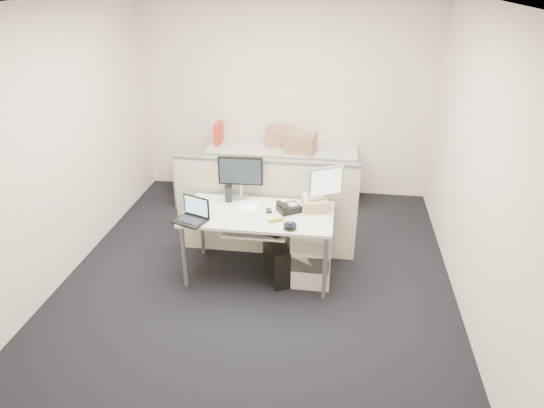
% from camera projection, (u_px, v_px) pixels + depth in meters
% --- Properties ---
extents(floor, '(4.00, 4.50, 0.01)m').
position_uv_depth(floor, '(259.00, 274.00, 5.18)').
color(floor, black).
rests_on(floor, ground).
extents(ceiling, '(4.00, 4.50, 0.01)m').
position_uv_depth(ceiling, '(255.00, 0.00, 3.99)').
color(ceiling, white).
rests_on(ceiling, ground).
extents(wall_back, '(4.00, 0.02, 2.70)m').
position_uv_depth(wall_back, '(285.00, 98.00, 6.58)').
color(wall_back, beige).
rests_on(wall_back, ground).
extents(wall_front, '(4.00, 0.02, 2.70)m').
position_uv_depth(wall_front, '(186.00, 300.00, 2.58)').
color(wall_front, beige).
rests_on(wall_front, ground).
extents(wall_left, '(0.02, 4.50, 2.70)m').
position_uv_depth(wall_left, '(60.00, 145.00, 4.84)').
color(wall_left, beige).
rests_on(wall_left, ground).
extents(wall_right, '(0.02, 4.50, 2.70)m').
position_uv_depth(wall_right, '(478.00, 166.00, 4.33)').
color(wall_right, beige).
rests_on(wall_right, ground).
extents(desk, '(1.50, 0.75, 0.73)m').
position_uv_depth(desk, '(258.00, 219.00, 4.88)').
color(desk, silver).
rests_on(desk, floor).
extents(keyboard_tray, '(0.62, 0.32, 0.02)m').
position_uv_depth(keyboard_tray, '(255.00, 231.00, 4.74)').
color(keyboard_tray, silver).
rests_on(keyboard_tray, desk).
extents(drawer_pedestal, '(0.40, 0.55, 0.65)m').
position_uv_depth(drawer_pedestal, '(312.00, 249.00, 5.01)').
color(drawer_pedestal, beige).
rests_on(drawer_pedestal, floor).
extents(cubicle_partition, '(2.00, 0.06, 1.10)m').
position_uv_depth(cubicle_partition, '(265.00, 209.00, 5.33)').
color(cubicle_partition, beige).
rests_on(cubicle_partition, floor).
extents(back_counter, '(2.00, 0.60, 0.72)m').
position_uv_depth(back_counter, '(282.00, 174.00, 6.73)').
color(back_counter, beige).
rests_on(back_counter, floor).
extents(monitor_main, '(0.48, 0.20, 0.47)m').
position_uv_depth(monitor_main, '(241.00, 178.00, 5.07)').
color(monitor_main, black).
rests_on(monitor_main, desk).
extents(monitor_small, '(0.41, 0.34, 0.45)m').
position_uv_depth(monitor_small, '(325.00, 189.00, 4.83)').
color(monitor_small, '#B7B7BC').
rests_on(monitor_small, desk).
extents(laptop, '(0.36, 0.32, 0.23)m').
position_uv_depth(laptop, '(189.00, 211.00, 4.63)').
color(laptop, black).
rests_on(laptop, desk).
extents(trackball, '(0.16, 0.16, 0.05)m').
position_uv_depth(trackball, '(290.00, 227.00, 4.55)').
color(trackball, black).
rests_on(trackball, desk).
extents(desk_phone, '(0.27, 0.26, 0.07)m').
position_uv_depth(desk_phone, '(289.00, 208.00, 4.87)').
color(desk_phone, black).
rests_on(desk_phone, desk).
extents(paper_stack, '(0.20, 0.26, 0.01)m').
position_uv_depth(paper_stack, '(249.00, 206.00, 4.97)').
color(paper_stack, white).
rests_on(paper_stack, desk).
extents(sticky_pad, '(0.09, 0.09, 0.01)m').
position_uv_depth(sticky_pad, '(253.00, 212.00, 4.86)').
color(sticky_pad, '#F8D34D').
rests_on(sticky_pad, desk).
extents(travel_mug, '(0.08, 0.08, 0.17)m').
position_uv_depth(travel_mug, '(229.00, 194.00, 5.06)').
color(travel_mug, black).
rests_on(travel_mug, desk).
extents(banana, '(0.18, 0.12, 0.04)m').
position_uv_depth(banana, '(276.00, 219.00, 4.69)').
color(banana, gold).
rests_on(banana, desk).
extents(cellphone, '(0.08, 0.11, 0.01)m').
position_uv_depth(cellphone, '(269.00, 211.00, 4.88)').
color(cellphone, black).
rests_on(cellphone, desk).
extents(manila_folders, '(0.30, 0.35, 0.12)m').
position_uv_depth(manila_folders, '(315.00, 202.00, 4.94)').
color(manila_folders, tan).
rests_on(manila_folders, desk).
extents(keyboard, '(0.52, 0.37, 0.03)m').
position_uv_depth(keyboard, '(261.00, 227.00, 4.76)').
color(keyboard, black).
rests_on(keyboard, keyboard_tray).
extents(pc_tower_desk, '(0.35, 0.49, 0.42)m').
position_uv_depth(pc_tower_desk, '(277.00, 261.00, 5.01)').
color(pc_tower_desk, black).
rests_on(pc_tower_desk, floor).
extents(pc_tower_spare_dark, '(0.29, 0.49, 0.43)m').
position_uv_depth(pc_tower_spare_dark, '(184.00, 175.00, 7.07)').
color(pc_tower_spare_dark, black).
rests_on(pc_tower_spare_dark, floor).
extents(pc_tower_spare_silver, '(0.22, 0.50, 0.46)m').
position_uv_depth(pc_tower_spare_silver, '(186.00, 186.00, 6.69)').
color(pc_tower_spare_silver, '#B7B7BC').
rests_on(pc_tower_spare_silver, floor).
extents(cardboard_box_left, '(0.36, 0.27, 0.26)m').
position_uv_depth(cardboard_box_left, '(280.00, 137.00, 6.63)').
color(cardboard_box_left, '#A37350').
rests_on(cardboard_box_left, back_counter).
extents(cardboard_box_right, '(0.43, 0.36, 0.27)m').
position_uv_depth(cardboard_box_right, '(301.00, 144.00, 6.37)').
color(cardboard_box_right, '#A37350').
rests_on(cardboard_box_right, back_counter).
extents(red_binder, '(0.09, 0.32, 0.30)m').
position_uv_depth(red_binder, '(219.00, 134.00, 6.71)').
color(red_binder, '#B82E18').
rests_on(red_binder, back_counter).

